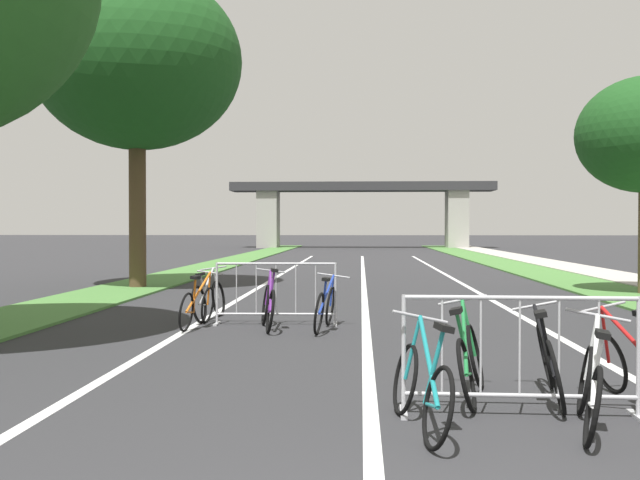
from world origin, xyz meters
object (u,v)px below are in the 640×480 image
Objects in this scene: crowd_barrier_second at (276,294)px; crowd_barrier_nearest at (520,357)px; bicycle_orange_5 at (198,305)px; bicycle_teal_2 at (422,386)px; bicycle_black_6 at (549,362)px; tree_left_maple_mid at (137,61)px; bicycle_blue_0 at (325,307)px; bicycle_white_7 at (590,387)px; bicycle_green_4 at (470,360)px; bicycle_red_8 at (639,368)px; bicycle_purple_1 at (268,306)px; bicycle_silver_3 at (209,299)px.

crowd_barrier_nearest is at bearing -64.08° from crowd_barrier_second.
bicycle_teal_2 is at bearing -55.87° from bicycle_orange_5.
crowd_barrier_nearest reaches higher than bicycle_teal_2.
bicycle_teal_2 is at bearing -130.71° from bicycle_black_6.
tree_left_maple_mid is 5.14× the size of bicycle_teal_2.
bicycle_black_6 reaches higher than bicycle_blue_0.
bicycle_white_7 is (2.41, -5.58, -0.01)m from bicycle_blue_0.
crowd_barrier_nearest is 0.69m from bicycle_green_4.
bicycle_teal_2 is at bearing -73.04° from crowd_barrier_second.
bicycle_green_4 reaches higher than bicycle_red_8.
bicycle_purple_1 is at bearing -96.37° from crowd_barrier_second.
bicycle_purple_1 is 6.56m from bicycle_white_7.
bicycle_green_4 is at bearing 53.27° from bicycle_teal_2.
bicycle_orange_5 is (0.02, -0.99, -0.00)m from bicycle_silver_3.
bicycle_black_6 is at bearing -66.76° from bicycle_purple_1.
bicycle_silver_3 is 6.87m from bicycle_green_4.
bicycle_teal_2 is (1.06, -5.68, -0.00)m from bicycle_blue_0.
bicycle_blue_0 is 5.15m from bicycle_black_6.
bicycle_blue_0 is (-1.94, 5.16, -0.15)m from crowd_barrier_nearest.
crowd_barrier_nearest is at bearing -47.11° from bicycle_orange_5.
bicycle_purple_1 reaches higher than bicycle_silver_3.
tree_left_maple_mid is at bearing 105.86° from bicycle_teal_2.
tree_left_maple_mid is at bearing 119.96° from bicycle_orange_5.
bicycle_white_7 is at bearing -76.86° from bicycle_black_6.
crowd_barrier_nearest reaches higher than bicycle_white_7.
bicycle_red_8 is at bearing 18.29° from crowd_barrier_nearest.
bicycle_silver_3 reaches higher than bicycle_red_8.
bicycle_silver_3 reaches higher than bicycle_teal_2.
bicycle_red_8 is at bearing -37.91° from bicycle_orange_5.
bicycle_teal_2 is (1.92, -6.28, -0.15)m from crowd_barrier_second.
tree_left_maple_mid is at bearing 133.10° from bicycle_green_4.
bicycle_green_4 is at bearing -50.57° from bicycle_silver_3.
bicycle_blue_0 is at bearing -35.16° from crowd_barrier_second.
tree_left_maple_mid reaches higher than bicycle_green_4.
bicycle_blue_0 is 1.08× the size of bicycle_white_7.
bicycle_silver_3 reaches higher than bicycle_black_6.
bicycle_purple_1 is 5.68m from bicycle_black_6.
bicycle_purple_1 is at bearing -1.02° from bicycle_orange_5.
crowd_barrier_nearest is 1.20× the size of bicycle_blue_0.
bicycle_orange_5 is at bearing 141.98° from bicycle_black_6.
tree_left_maple_mid is 15.78m from crowd_barrier_nearest.
bicycle_orange_5 is (-1.24, -0.40, -0.15)m from crowd_barrier_second.
bicycle_orange_5 is at bearing 161.29° from bicycle_purple_1.
bicycle_silver_3 is 8.16m from bicycle_white_7.
tree_left_maple_mid is 15.56m from bicycle_black_6.
bicycle_red_8 is (1.15, 0.38, -0.16)m from crowd_barrier_nearest.
bicycle_silver_3 is at bearing 157.52° from bicycle_blue_0.
bicycle_white_7 is (0.81, -1.00, -0.02)m from bicycle_green_4.
bicycle_purple_1 reaches higher than bicycle_white_7.
crowd_barrier_second is 1.30× the size of bicycle_white_7.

